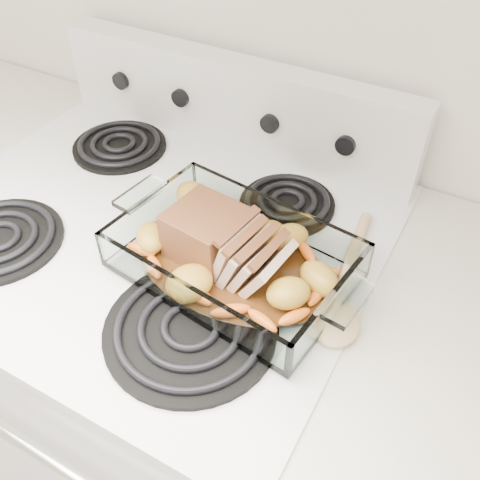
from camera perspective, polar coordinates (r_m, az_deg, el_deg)
The scene contains 5 objects.
electric_range at distance 1.29m, azimuth -7.23°, elevation -13.44°, with size 0.78×0.70×1.12m.
baking_dish at distance 0.82m, azimuth -0.67°, elevation -2.33°, with size 0.35×0.23×0.07m.
pork_roast at distance 0.81m, azimuth -2.38°, elevation -0.18°, with size 0.19×0.10×0.08m.
roast_vegetables at distance 0.84m, azimuth 0.27°, elevation -0.30°, with size 0.35×0.19×0.04m.
wooden_spoon at distance 0.82m, azimuth 10.97°, elevation -5.80°, with size 0.08×0.29×0.02m.
Camera 1 is at (0.47, 1.12, 1.55)m, focal length 40.00 mm.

